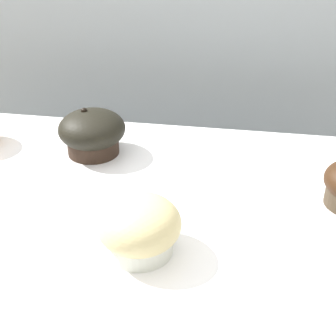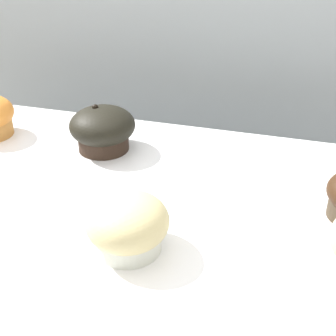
{
  "view_description": "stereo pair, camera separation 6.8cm",
  "coord_description": "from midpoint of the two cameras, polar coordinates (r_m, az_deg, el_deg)",
  "views": [
    {
      "loc": [
        0.15,
        -0.5,
        1.32
      ],
      "look_at": [
        0.05,
        0.08,
        0.98
      ],
      "focal_mm": 50.0,
      "sensor_mm": 36.0,
      "label": 1
    },
    {
      "loc": [
        0.21,
        -0.49,
        1.32
      ],
      "look_at": [
        0.05,
        0.08,
        0.98
      ],
      "focal_mm": 50.0,
      "sensor_mm": 36.0,
      "label": 2
    }
  ],
  "objects": [
    {
      "name": "wall_back",
      "position": [
        1.19,
        0.12,
        9.23
      ],
      "size": [
        3.2,
        0.1,
        1.8
      ],
      "primitive_type": "cube",
      "color": "#A8B2B7",
      "rests_on": "ground"
    },
    {
      "name": "muffin_front_center",
      "position": [
        0.58,
        -6.92,
        -7.34
      ],
      "size": [
        0.1,
        0.1,
        0.07
      ],
      "color": "silver",
      "rests_on": "display_counter"
    },
    {
      "name": "muffin_front_right",
      "position": [
        0.81,
        -11.6,
        4.21
      ],
      "size": [
        0.11,
        0.11,
        0.08
      ],
      "color": "#2E2118",
      "rests_on": "display_counter"
    }
  ]
}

